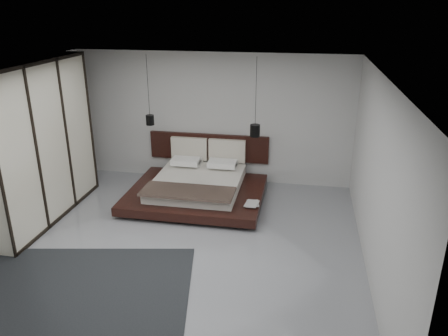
% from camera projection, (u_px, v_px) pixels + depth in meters
% --- Properties ---
extents(floor, '(6.00, 6.00, 0.00)m').
position_uv_depth(floor, '(175.00, 246.00, 7.16)').
color(floor, gray).
rests_on(floor, ground).
extents(ceiling, '(6.00, 6.00, 0.00)m').
position_uv_depth(ceiling, '(168.00, 74.00, 6.16)').
color(ceiling, white).
rests_on(ceiling, wall_back).
extents(wall_back, '(6.00, 0.00, 6.00)m').
position_uv_depth(wall_back, '(212.00, 118.00, 9.41)').
color(wall_back, '#B6B5B3').
rests_on(wall_back, floor).
extents(wall_front, '(6.00, 0.00, 6.00)m').
position_uv_depth(wall_front, '(74.00, 283.00, 3.90)').
color(wall_front, '#B6B5B3').
rests_on(wall_front, floor).
extents(wall_right, '(0.00, 6.00, 6.00)m').
position_uv_depth(wall_right, '(376.00, 180.00, 6.15)').
color(wall_right, '#B6B5B3').
rests_on(wall_right, floor).
extents(lattice_screen, '(0.05, 0.90, 2.60)m').
position_uv_depth(lattice_screen, '(74.00, 123.00, 9.45)').
color(lattice_screen, black).
rests_on(lattice_screen, floor).
extents(bed, '(2.64, 2.34, 1.05)m').
position_uv_depth(bed, '(198.00, 185.00, 8.83)').
color(bed, black).
rests_on(bed, floor).
extents(book_lower, '(0.27, 0.33, 0.03)m').
position_uv_depth(book_lower, '(247.00, 204.00, 8.07)').
color(book_lower, '#99724C').
rests_on(book_lower, bed).
extents(book_upper, '(0.27, 0.34, 0.02)m').
position_uv_depth(book_upper, '(246.00, 203.00, 8.04)').
color(book_upper, '#99724C').
rests_on(book_upper, book_lower).
extents(pendant_left, '(0.17, 0.17, 1.42)m').
position_uv_depth(pendant_left, '(150.00, 120.00, 8.95)').
color(pendant_left, black).
rests_on(pendant_left, ceiling).
extents(pendant_right, '(0.20, 0.20, 1.55)m').
position_uv_depth(pendant_right, '(255.00, 130.00, 8.62)').
color(pendant_right, black).
rests_on(pendant_right, ceiling).
extents(wardrobe, '(0.68, 2.90, 2.85)m').
position_uv_depth(wardrobe, '(35.00, 143.00, 7.70)').
color(wardrobe, beige).
rests_on(wardrobe, floor).
extents(rug, '(3.44, 2.74, 0.01)m').
position_uv_depth(rug, '(78.00, 291.00, 6.03)').
color(rug, black).
rests_on(rug, floor).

